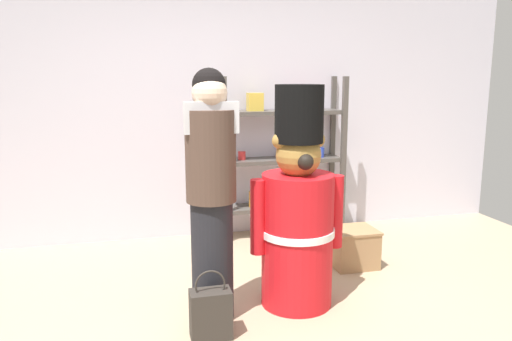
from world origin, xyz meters
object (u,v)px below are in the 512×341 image
object	(u,v)px
merchandise_shelf	(281,156)
teddy_bear_guard	(298,215)
person_shopper	(211,191)
shopping_bag	(211,313)
display_crate	(353,247)

from	to	relation	value
merchandise_shelf	teddy_bear_guard	bearing A→B (deg)	-102.91
merchandise_shelf	teddy_bear_guard	xyz separation A→B (m)	(-0.36, -1.59, -0.16)
person_shopper	shopping_bag	world-z (taller)	person_shopper
merchandise_shelf	teddy_bear_guard	size ratio (longest dim) A/B	1.03
teddy_bear_guard	shopping_bag	world-z (taller)	teddy_bear_guard
teddy_bear_guard	display_crate	xyz separation A→B (m)	(0.71, 0.57, -0.49)
teddy_bear_guard	display_crate	world-z (taller)	teddy_bear_guard
person_shopper	teddy_bear_guard	bearing A→B (deg)	6.38
shopping_bag	display_crate	distance (m)	1.65
merchandise_shelf	display_crate	world-z (taller)	merchandise_shelf
person_shopper	shopping_bag	size ratio (longest dim) A/B	3.74
display_crate	shopping_bag	bearing A→B (deg)	-146.93
teddy_bear_guard	person_shopper	xyz separation A→B (m)	(-0.62, -0.07, 0.22)
shopping_bag	display_crate	bearing A→B (deg)	33.07
person_shopper	shopping_bag	distance (m)	0.77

